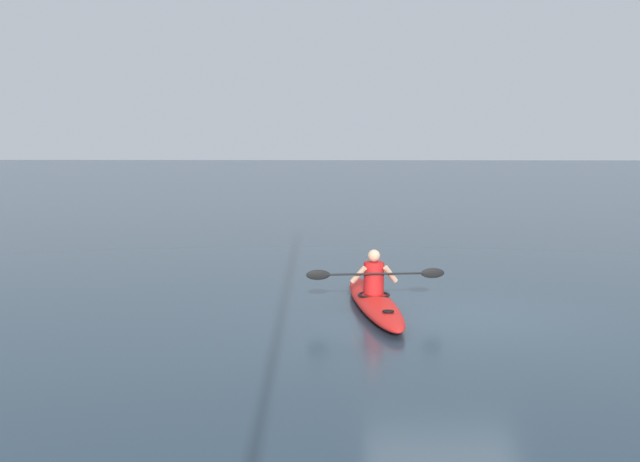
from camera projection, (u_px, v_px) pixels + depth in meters
ground_plane at (445, 318)px, 13.60m from camera, size 160.00×160.00×0.00m
kayak at (374, 302)px, 14.19m from camera, size 1.13×4.45×0.27m
kayaker at (374, 275)px, 14.19m from camera, size 2.31×0.53×0.75m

